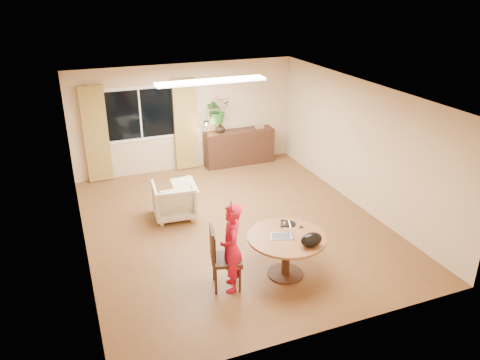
{
  "coord_description": "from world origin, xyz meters",
  "views": [
    {
      "loc": [
        -2.82,
        -7.51,
        4.42
      ],
      "look_at": [
        0.05,
        -0.2,
        1.02
      ],
      "focal_mm": 35.0,
      "sensor_mm": 36.0,
      "label": 1
    }
  ],
  "objects_px": {
    "dining_chair": "(226,257)",
    "sideboard": "(239,147)",
    "child": "(232,248)",
    "armchair": "(174,200)",
    "dining_table": "(286,244)"
  },
  "relations": [
    {
      "from": "dining_chair",
      "to": "sideboard",
      "type": "xyz_separation_m",
      "value": [
        2.09,
        4.81,
        -0.07
      ]
    },
    {
      "from": "sideboard",
      "to": "child",
      "type": "bearing_deg",
      "value": -112.63
    },
    {
      "from": "dining_chair",
      "to": "armchair",
      "type": "height_order",
      "value": "dining_chair"
    },
    {
      "from": "dining_table",
      "to": "armchair",
      "type": "relative_size",
      "value": 1.55
    },
    {
      "from": "dining_chair",
      "to": "child",
      "type": "distance_m",
      "value": 0.22
    },
    {
      "from": "armchair",
      "to": "dining_table",
      "type": "bearing_deg",
      "value": 119.19
    },
    {
      "from": "child",
      "to": "sideboard",
      "type": "distance_m",
      "value": 5.3
    },
    {
      "from": "dining_chair",
      "to": "child",
      "type": "height_order",
      "value": "child"
    },
    {
      "from": "child",
      "to": "sideboard",
      "type": "xyz_separation_m",
      "value": [
        2.04,
        4.88,
        -0.27
      ]
    },
    {
      "from": "dining_chair",
      "to": "sideboard",
      "type": "height_order",
      "value": "dining_chair"
    },
    {
      "from": "dining_table",
      "to": "dining_chair",
      "type": "xyz_separation_m",
      "value": [
        -0.99,
        0.06,
        -0.04
      ]
    },
    {
      "from": "dining_table",
      "to": "child",
      "type": "distance_m",
      "value": 0.94
    },
    {
      "from": "dining_chair",
      "to": "armchair",
      "type": "xyz_separation_m",
      "value": [
        -0.19,
        2.55,
        -0.15
      ]
    },
    {
      "from": "dining_table",
      "to": "dining_chair",
      "type": "distance_m",
      "value": 0.99
    },
    {
      "from": "dining_table",
      "to": "sideboard",
      "type": "relative_size",
      "value": 0.7
    }
  ]
}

